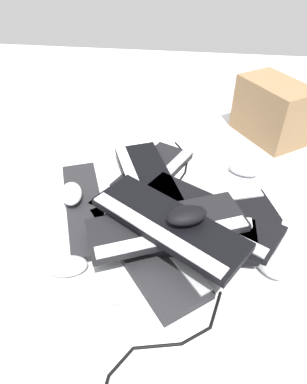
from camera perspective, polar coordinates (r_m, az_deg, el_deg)
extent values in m
plane|color=white|center=(1.09, -3.41, -4.05)|extent=(3.20, 3.20, 0.00)
cube|color=black|center=(1.09, 8.68, -3.85)|extent=(0.46, 0.28, 0.02)
cube|color=silver|center=(1.11, 7.89, -1.33)|extent=(0.41, 0.17, 0.01)
cube|color=black|center=(1.22, -1.39, 2.31)|extent=(0.32, 0.46, 0.02)
cube|color=#B2B5BA|center=(1.18, 0.87, 1.98)|extent=(0.21, 0.39, 0.01)
cube|color=#232326|center=(1.13, -10.53, -2.15)|extent=(0.30, 0.46, 0.02)
cube|color=#B2B5BA|center=(1.12, -7.77, -1.11)|extent=(0.19, 0.40, 0.01)
cube|color=#232326|center=(0.98, -1.38, -9.56)|extent=(0.39, 0.44, 0.02)
cube|color=#B2B5BA|center=(0.99, 1.47, -7.72)|extent=(0.29, 0.35, 0.01)
cube|color=black|center=(0.98, 4.06, -7.04)|extent=(0.44, 0.15, 0.02)
cube|color=silver|center=(1.01, 4.33, -4.12)|extent=(0.42, 0.04, 0.01)
cube|color=black|center=(0.96, 2.29, -5.59)|extent=(0.46, 0.31, 0.02)
cube|color=silver|center=(0.91, 3.40, -7.36)|extent=(0.40, 0.20, 0.01)
cube|color=black|center=(0.92, 2.43, -5.14)|extent=(0.45, 0.36, 0.02)
cube|color=silver|center=(0.88, 0.19, -6.45)|extent=(0.37, 0.26, 0.01)
cube|color=black|center=(1.15, -0.63, 1.75)|extent=(0.31, 0.46, 0.02)
cube|color=#B2B5BA|center=(1.13, -3.38, 1.85)|extent=(0.20, 0.40, 0.01)
cube|color=black|center=(1.05, 8.97, -3.55)|extent=(0.46, 0.35, 0.02)
cube|color=#B2B5BA|center=(1.00, 7.46, -4.73)|extent=(0.38, 0.24, 0.01)
ellipsoid|color=#B7B7BC|center=(0.99, 18.68, -11.16)|extent=(0.11, 0.13, 0.04)
ellipsoid|color=#B7B7BC|center=(0.85, -7.63, -20.99)|extent=(0.09, 0.12, 0.04)
ellipsoid|color=black|center=(0.89, 5.61, -3.88)|extent=(0.13, 0.10, 0.04)
ellipsoid|color=silver|center=(0.96, -14.22, -11.88)|extent=(0.12, 0.09, 0.04)
ellipsoid|color=silver|center=(1.13, -13.51, -0.23)|extent=(0.10, 0.13, 0.04)
ellipsoid|color=#B7B7BC|center=(1.29, 14.77, 3.66)|extent=(0.13, 0.10, 0.04)
cylinder|color=black|center=(0.89, 10.32, -18.60)|extent=(0.03, 0.10, 0.01)
cylinder|color=black|center=(0.85, 7.13, -22.56)|extent=(0.07, 0.05, 0.01)
cylinder|color=black|center=(0.84, 0.66, -24.19)|extent=(0.11, 0.03, 0.01)
cylinder|color=black|center=(0.83, -5.39, -26.22)|extent=(0.05, 0.07, 0.01)
sphere|color=black|center=(0.92, 11.12, -16.04)|extent=(0.01, 0.01, 0.01)
sphere|color=black|center=(0.87, 9.45, -21.31)|extent=(0.01, 0.01, 0.01)
sphere|color=black|center=(0.84, 4.69, -23.82)|extent=(0.01, 0.01, 0.01)
sphere|color=black|center=(0.84, -3.42, -24.46)|extent=(0.01, 0.01, 0.01)
sphere|color=black|center=(0.82, -7.48, -27.99)|extent=(0.01, 0.01, 0.01)
cylinder|color=black|center=(0.99, 11.85, -10.97)|extent=(0.03, 0.09, 0.01)
cylinder|color=black|center=(1.04, 10.74, -7.43)|extent=(0.07, 0.08, 0.01)
cylinder|color=black|center=(1.08, 8.74, -4.55)|extent=(0.02, 0.07, 0.01)
cylinder|color=black|center=(1.12, 6.59, -2.55)|extent=(0.08, 0.04, 0.01)
cylinder|color=black|center=(1.16, 4.01, -0.61)|extent=(0.04, 0.07, 0.01)
cylinder|color=black|center=(1.22, 4.33, 2.00)|extent=(0.04, 0.10, 0.01)
cylinder|color=black|center=(1.31, 5.54, 4.71)|extent=(0.01, 0.11, 0.01)
cylinder|color=black|center=(1.39, 4.70, 7.19)|extent=(0.06, 0.10, 0.01)
sphere|color=black|center=(0.96, 11.11, -13.03)|extent=(0.01, 0.01, 0.01)
sphere|color=black|center=(1.02, 12.53, -9.04)|extent=(0.01, 0.01, 0.01)
sphere|color=black|center=(1.06, 9.04, -5.88)|extent=(0.01, 0.01, 0.01)
sphere|color=black|center=(1.11, 8.46, -3.27)|extent=(0.01, 0.01, 0.01)
sphere|color=black|center=(1.13, 4.76, -1.85)|extent=(0.01, 0.01, 0.01)
sphere|color=black|center=(1.19, 3.30, 0.57)|extent=(0.01, 0.01, 0.01)
sphere|color=black|center=(1.26, 5.30, 3.34)|extent=(0.01, 0.01, 0.01)
sphere|color=black|center=(1.35, 5.77, 5.99)|extent=(0.01, 0.01, 0.01)
sphere|color=black|center=(1.43, 3.68, 8.31)|extent=(0.01, 0.01, 0.01)
cube|color=olive|center=(1.50, 19.13, 12.69)|extent=(0.31, 0.34, 0.23)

